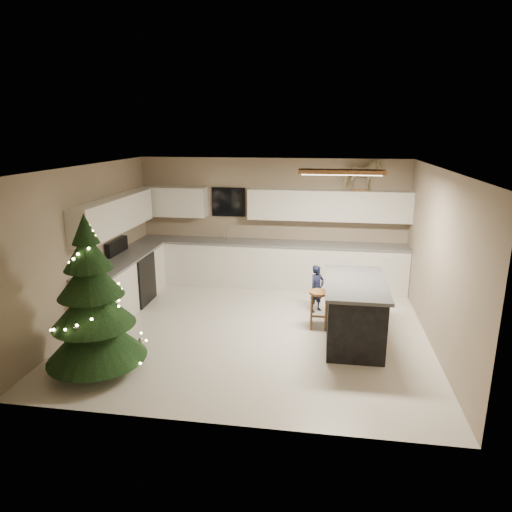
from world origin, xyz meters
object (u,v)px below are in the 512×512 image
bar_stool (319,300)px  christmas_tree (93,309)px  island (354,311)px  rocking_horse (362,175)px  toddler (317,289)px

bar_stool → christmas_tree: (-2.90, -1.85, 0.41)m
island → rocking_horse: rocking_horse is taller
bar_stool → rocking_horse: (0.71, 2.08, 1.83)m
bar_stool → toddler: 0.72m
island → rocking_horse: 3.07m
island → bar_stool: 0.66m
island → christmas_tree: bearing=-156.9°
christmas_tree → toddler: (2.85, 2.56, -0.46)m
rocking_horse → christmas_tree: bearing=122.3°
island → toddler: size_ratio=2.00×
bar_stool → rocking_horse: size_ratio=0.86×
christmas_tree → bar_stool: bearing=32.5°
bar_stool → rocking_horse: 2.86m
island → rocking_horse: size_ratio=2.33×
christmas_tree → rocking_horse: size_ratio=2.95×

